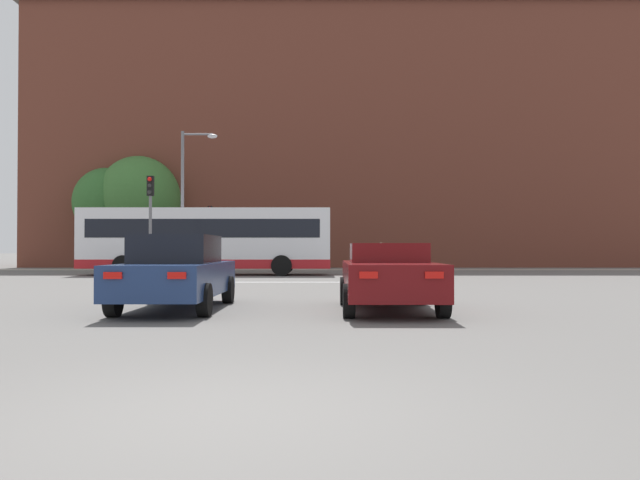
{
  "coord_description": "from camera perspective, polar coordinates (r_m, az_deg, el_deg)",
  "views": [
    {
      "loc": [
        0.71,
        -4.82,
        1.27
      ],
      "look_at": [
        0.61,
        25.39,
        1.73
      ],
      "focal_mm": 35.0,
      "sensor_mm": 36.0,
      "label": 1
    }
  ],
  "objects": [
    {
      "name": "car_saloon_left",
      "position": [
        13.58,
        -12.72,
        -2.88
      ],
      "size": [
        1.94,
        4.91,
        1.58
      ],
      "rotation": [
        0.0,
        0.0,
        -0.0
      ],
      "color": "navy",
      "rests_on": "ground_plane"
    },
    {
      "name": "ground_plane",
      "position": [
        5.04,
        -8.24,
        -15.5
      ],
      "size": [
        400.0,
        400.0,
        0.0
      ],
      "primitive_type": "plane",
      "color": "#605E5B"
    },
    {
      "name": "brick_civic_building",
      "position": [
        51.55,
        2.01,
        9.54
      ],
      "size": [
        46.77,
        14.81,
        28.48
      ],
      "color": "brown",
      "rests_on": "ground_plane"
    },
    {
      "name": "traffic_light_near_left",
      "position": [
        25.8,
        -15.06,
        2.63
      ],
      "size": [
        0.26,
        0.31,
        4.22
      ],
      "color": "slate",
      "rests_on": "ground_plane"
    },
    {
      "name": "tree_kerbside",
      "position": [
        45.43,
        -18.73,
        3.26
      ],
      "size": [
        4.52,
        4.52,
        6.9
      ],
      "color": "#4C3823",
      "rests_on": "ground_plane"
    },
    {
      "name": "traffic_light_far_left",
      "position": [
        39.54,
        -9.83,
        1.21
      ],
      "size": [
        0.26,
        0.31,
        4.0
      ],
      "color": "slate",
      "rests_on": "ground_plane"
    },
    {
      "name": "street_lamp_junction",
      "position": [
        32.22,
        -11.75,
        4.7
      ],
      "size": [
        1.84,
        0.36,
        7.25
      ],
      "color": "slate",
      "rests_on": "ground_plane"
    },
    {
      "name": "tree_by_building",
      "position": [
        44.88,
        -16.01,
        3.61
      ],
      "size": [
        5.65,
        5.65,
        7.72
      ],
      "color": "#4C3823",
      "rests_on": "ground_plane"
    },
    {
      "name": "stop_line_strip",
      "position": [
        24.26,
        -1.49,
        -3.87
      ],
      "size": [
        9.39,
        0.3,
        0.01
      ],
      "primitive_type": "cube",
      "color": "silver",
      "rests_on": "ground_plane"
    },
    {
      "name": "pedestrian_waiting",
      "position": [
        39.75,
        5.8,
        -1.24
      ],
      "size": [
        0.45,
        0.32,
        1.72
      ],
      "rotation": [
        0.0,
        0.0,
        6.0
      ],
      "color": "black",
      "rests_on": "ground_plane"
    },
    {
      "name": "bus_crossing_lead",
      "position": [
        31.6,
        -10.1,
        0.05
      ],
      "size": [
        12.29,
        2.66,
        3.29
      ],
      "rotation": [
        0.0,
        0.0,
        1.57
      ],
      "color": "silver",
      "rests_on": "ground_plane"
    },
    {
      "name": "far_pavement",
      "position": [
        39.37,
        -0.84,
        -2.72
      ],
      "size": [
        70.44,
        2.5,
        0.01
      ],
      "primitive_type": "cube",
      "color": "gray",
      "rests_on": "ground_plane"
    },
    {
      "name": "car_roadster_right",
      "position": [
        13.03,
        6.5,
        -3.34
      ],
      "size": [
        2.01,
        4.52,
        1.4
      ],
      "rotation": [
        0.0,
        0.0,
        -0.01
      ],
      "color": "#600C0F",
      "rests_on": "ground_plane"
    }
  ]
}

